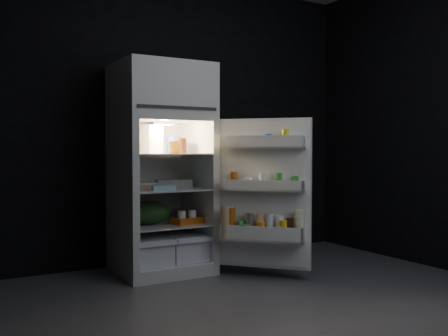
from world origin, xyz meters
TOP-DOWN VIEW (x-y plane):
  - floor at (0.00, 0.00)m, footprint 4.00×3.40m
  - wall_back at (0.00, 1.70)m, footprint 4.00×0.00m
  - refrigerator at (-0.19, 1.32)m, footprint 0.76×0.71m
  - fridge_door at (0.44, 0.67)m, footprint 0.63×0.66m
  - milk_jug at (-0.26, 1.35)m, footprint 0.19×0.19m
  - mayo_jar at (-0.05, 1.34)m, footprint 0.15×0.15m
  - jam_jar at (-0.02, 1.27)m, footprint 0.12×0.12m
  - amber_bottle at (-0.46, 1.40)m, footprint 0.10×0.10m
  - small_carton at (-0.14, 1.13)m, footprint 0.10×0.09m
  - egg_carton at (-0.08, 1.27)m, footprint 0.32×0.17m
  - pie at (-0.32, 1.39)m, footprint 0.41×0.41m
  - flat_package at (-0.26, 1.10)m, footprint 0.20×0.12m
  - wrapped_pkg at (0.04, 1.43)m, footprint 0.14×0.13m
  - produce_bag at (-0.31, 1.29)m, footprint 0.40×0.34m
  - yogurt_tray at (-0.00, 1.16)m, footprint 0.31×0.21m
  - small_can_red at (0.01, 1.39)m, footprint 0.07×0.07m
  - small_can_silver at (0.03, 1.45)m, footprint 0.09×0.09m

SIDE VIEW (x-z plane):
  - floor at x=0.00m, z-range 0.00..0.00m
  - yogurt_tray at x=0.00m, z-range 0.43..0.48m
  - small_can_red at x=0.01m, z-range 0.43..0.52m
  - small_can_silver at x=0.03m, z-range 0.43..0.52m
  - produce_bag at x=-0.31m, z-range 0.43..0.62m
  - fridge_door at x=0.44m, z-range 0.07..1.29m
  - pie at x=-0.32m, z-range 0.73..0.77m
  - flat_package at x=-0.26m, z-range 0.73..0.77m
  - wrapped_pkg at x=0.04m, z-range 0.73..0.78m
  - egg_carton at x=-0.08m, z-range 0.73..0.80m
  - refrigerator at x=-0.19m, z-range 0.07..1.85m
  - small_carton at x=-0.14m, z-range 1.03..1.13m
  - jam_jar at x=-0.02m, z-range 1.03..1.16m
  - mayo_jar at x=-0.05m, z-range 1.03..1.17m
  - amber_bottle at x=-0.46m, z-range 1.03..1.25m
  - milk_jug at x=-0.26m, z-range 1.03..1.27m
  - wall_back at x=0.00m, z-range 0.00..2.70m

